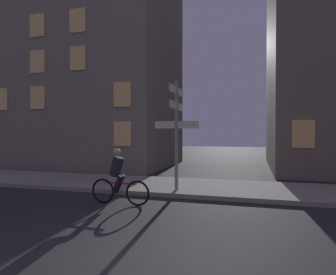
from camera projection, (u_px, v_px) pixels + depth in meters
sidewalk_kerb at (222, 189)px, 10.39m from camera, size 40.00×3.26×0.14m
signpost at (176, 124)px, 9.79m from camera, size 1.52×1.70×3.67m
cyclist at (118, 178)px, 8.37m from camera, size 1.82×0.33×1.61m
building_left_block at (78, 68)px, 19.07m from camera, size 12.27×7.41×12.56m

